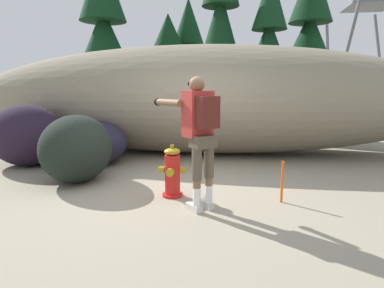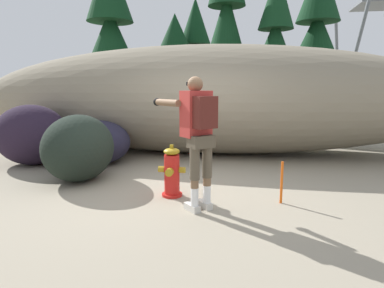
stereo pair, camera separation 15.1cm
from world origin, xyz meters
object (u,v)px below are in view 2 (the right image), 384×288
object	(u,v)px
utility_worker	(197,126)
survey_stake	(282,183)
fire_hydrant	(172,173)
boulder_mid	(79,148)
boulder_small	(99,142)
boulder_large	(32,135)

from	to	relation	value
utility_worker	survey_stake	size ratio (longest dim) A/B	2.92
survey_stake	fire_hydrant	bearing A→B (deg)	177.90
fire_hydrant	survey_stake	size ratio (longest dim) A/B	1.30
boulder_mid	boulder_small	size ratio (longest dim) A/B	1.01
boulder_mid	survey_stake	xyz separation A→B (m)	(3.37, -0.63, -0.28)
fire_hydrant	boulder_mid	distance (m)	1.88
utility_worker	boulder_large	world-z (taller)	utility_worker
utility_worker	boulder_large	xyz separation A→B (m)	(-3.81, 2.03, -0.48)
utility_worker	boulder_large	bearing A→B (deg)	18.30
boulder_large	boulder_mid	xyz separation A→B (m)	(1.59, -1.00, -0.05)
utility_worker	boulder_small	distance (m)	3.43
utility_worker	boulder_large	distance (m)	4.35
boulder_large	boulder_small	size ratio (longest dim) A/B	1.09
survey_stake	boulder_small	bearing A→B (deg)	152.08
boulder_large	boulder_small	distance (m)	1.40
utility_worker	boulder_large	size ratio (longest dim) A/B	1.14
boulder_large	survey_stake	distance (m)	5.23
fire_hydrant	survey_stake	bearing A→B (deg)	-2.10
fire_hydrant	boulder_large	world-z (taller)	boulder_large
fire_hydrant	utility_worker	xyz separation A→B (m)	(0.44, -0.46, 0.75)
boulder_large	survey_stake	bearing A→B (deg)	-18.20
boulder_mid	boulder_large	bearing A→B (deg)	147.72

